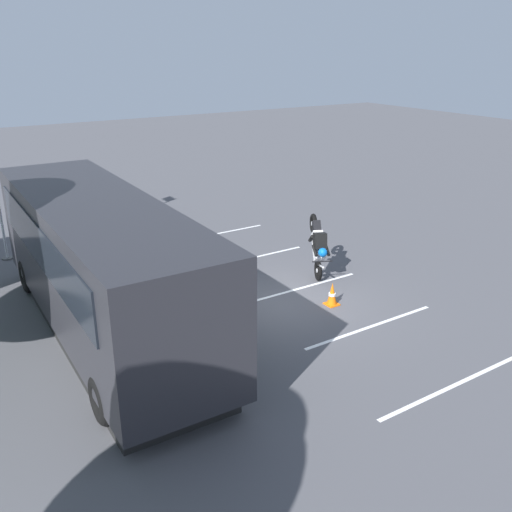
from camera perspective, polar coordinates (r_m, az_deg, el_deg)
The scene contains 13 objects.
ground_plane at distance 15.10m, azimuth 2.57°, elevation -4.70°, with size 80.00×80.00×0.00m, color #4C4C51.
tour_bus at distance 13.41m, azimuth -15.54°, elevation -1.19°, with size 9.69×2.63×3.25m.
spectator_far_left at distance 13.82m, azimuth -3.74°, elevation -2.64°, with size 0.58×0.35×1.70m.
spectator_left at distance 14.76m, azimuth -5.80°, elevation -1.11°, with size 0.57×0.32×1.71m.
spectator_centre at distance 15.65m, azimuth -7.39°, elevation 0.37°, with size 0.58×0.35×1.79m.
parked_motorcycle_silver at distance 15.26m, azimuth -8.51°, elevation -2.65°, with size 2.05×0.58×0.99m.
stunt_motorcycle at distance 16.32m, azimuth 6.33°, elevation 1.19°, with size 1.77×1.08×1.89m.
traffic_cone at distance 14.94m, azimuth 7.77°, elevation -3.87°, with size 0.34×0.34×0.63m.
bay_line_a at distance 12.55m, azimuth 20.48°, elevation -11.81°, with size 0.16×4.87×0.01m.
bay_line_b at distance 14.11m, azimuth 11.62°, elevation -7.06°, with size 0.15×4.06×0.01m.
bay_line_c at distance 16.00m, azimuth 4.82°, elevation -3.21°, with size 0.15×3.74×0.01m.
bay_line_d at distance 18.12m, azimuth -0.43°, elevation -0.19°, with size 0.15×3.86×0.01m.
bay_line_e at distance 20.40m, azimuth -4.54°, elevation 2.18°, with size 0.15×4.23×0.01m.
Camera 1 is at (-11.17, 7.80, 6.49)m, focal length 39.24 mm.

